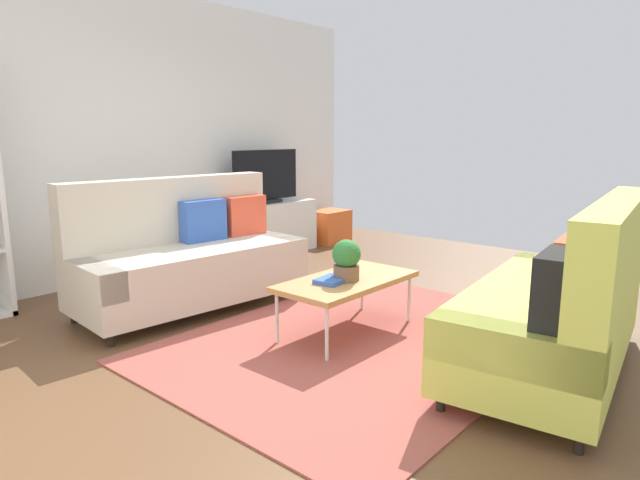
{
  "coord_description": "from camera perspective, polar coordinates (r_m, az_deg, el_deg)",
  "views": [
    {
      "loc": [
        -3.0,
        -2.39,
        1.46
      ],
      "look_at": [
        0.16,
        0.36,
        0.65
      ],
      "focal_mm": 30.61,
      "sensor_mm": 36.0,
      "label": 1
    }
  ],
  "objects": [
    {
      "name": "tv_console",
      "position": [
        6.75,
        -5.7,
        1.19
      ],
      "size": [
        1.4,
        0.44,
        0.64
      ],
      "primitive_type": "cube",
      "color": "silver",
      "rests_on": "ground_plane"
    },
    {
      "name": "bottle_1",
      "position": [
        6.56,
        -6.49,
        4.48
      ],
      "size": [
        0.05,
        0.05,
        0.17
      ],
      "primitive_type": "cylinder",
      "color": "silver",
      "rests_on": "tv_console"
    },
    {
      "name": "wall_far",
      "position": [
        5.99,
        -19.27,
        10.27
      ],
      "size": [
        6.4,
        0.12,
        2.9
      ],
      "primitive_type": "cube",
      "color": "white",
      "rests_on": "ground_plane"
    },
    {
      "name": "couch_green",
      "position": [
        3.63,
        23.9,
        -6.23
      ],
      "size": [
        1.99,
        1.06,
        1.1
      ],
      "rotation": [
        0.0,
        0.0,
        0.12
      ],
      "color": "#C1CC51",
      "rests_on": "ground_plane"
    },
    {
      "name": "bottle_0",
      "position": [
        6.5,
        -7.1,
        4.36
      ],
      "size": [
        0.04,
        0.04,
        0.16
      ],
      "primitive_type": "cylinder",
      "color": "red",
      "rests_on": "tv_console"
    },
    {
      "name": "coffee_table",
      "position": [
        4.03,
        2.83,
        -4.42
      ],
      "size": [
        1.1,
        0.56,
        0.42
      ],
      "color": "#B7844C",
      "rests_on": "ground_plane"
    },
    {
      "name": "area_rug",
      "position": [
        4.0,
        4.62,
        -10.41
      ],
      "size": [
        2.9,
        2.2,
        0.01
      ],
      "primitive_type": "cube",
      "color": "#9E4C42",
      "rests_on": "ground_plane"
    },
    {
      "name": "storage_trunk",
      "position": [
        7.49,
        0.98,
        1.44
      ],
      "size": [
        0.52,
        0.4,
        0.44
      ],
      "primitive_type": "cube",
      "color": "orange",
      "rests_on": "ground_plane"
    },
    {
      "name": "table_book_0",
      "position": [
        3.91,
        1.27,
        -4.22
      ],
      "size": [
        0.26,
        0.21,
        0.03
      ],
      "primitive_type": "cube",
      "rotation": [
        0.0,
        0.0,
        0.11
      ],
      "color": "#3359B2",
      "rests_on": "coffee_table"
    },
    {
      "name": "potted_plant",
      "position": [
        3.94,
        2.78,
        -2.07
      ],
      "size": [
        0.21,
        0.21,
        0.3
      ],
      "color": "brown",
      "rests_on": "coffee_table"
    },
    {
      "name": "vase_1",
      "position": [
        6.45,
        -8.84,
        4.32
      ],
      "size": [
        0.12,
        0.12,
        0.18
      ],
      "primitive_type": "cylinder",
      "color": "#4C72B2",
      "rests_on": "tv_console"
    },
    {
      "name": "vase_0",
      "position": [
        6.35,
        -9.89,
        4.1
      ],
      "size": [
        0.09,
        0.09,
        0.16
      ],
      "primitive_type": "cylinder",
      "color": "#33B29E",
      "rests_on": "tv_console"
    },
    {
      "name": "ground_plane",
      "position": [
        4.1,
        2.37,
        -9.91
      ],
      "size": [
        7.68,
        7.68,
        0.0
      ],
      "primitive_type": "plane",
      "color": "brown"
    },
    {
      "name": "couch_beige",
      "position": [
        4.77,
        -13.58,
        -1.61
      ],
      "size": [
        1.96,
        0.99,
        1.1
      ],
      "rotation": [
        0.0,
        0.0,
        3.06
      ],
      "color": "beige",
      "rests_on": "ground_plane"
    },
    {
      "name": "tv",
      "position": [
        6.66,
        -5.68,
        6.54
      ],
      "size": [
        1.0,
        0.2,
        0.64
      ],
      "color": "black",
      "rests_on": "tv_console"
    }
  ]
}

